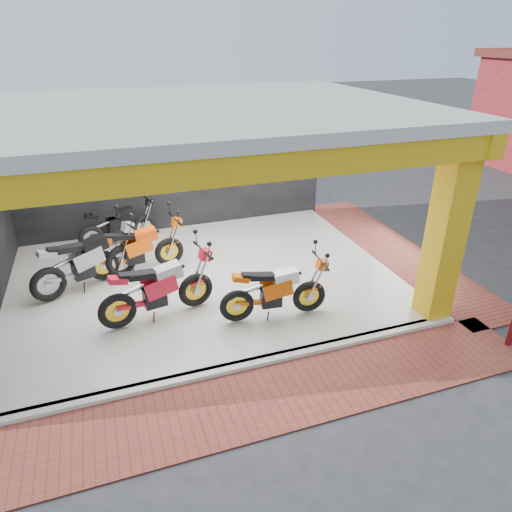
{
  "coord_description": "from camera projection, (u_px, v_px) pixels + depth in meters",
  "views": [
    {
      "loc": [
        -1.78,
        -6.57,
        4.89
      ],
      "look_at": [
        0.86,
        1.06,
        0.9
      ],
      "focal_mm": 32.0,
      "sensor_mm": 36.0,
      "label": 1
    }
  ],
  "objects": [
    {
      "name": "ground",
      "position": [
        230.0,
        332.0,
        8.26
      ],
      "size": [
        80.0,
        80.0,
        0.0
      ],
      "primitive_type": "plane",
      "color": "#2D2D30",
      "rests_on": "ground"
    },
    {
      "name": "corner_column",
      "position": [
        446.0,
        232.0,
        7.95
      ],
      "size": [
        0.5,
        0.5,
        3.5
      ],
      "primitive_type": "cube",
      "color": "gold",
      "rests_on": "ground"
    },
    {
      "name": "header_beam_right",
      "position": [
        381.0,
        115.0,
        9.66
      ],
      "size": [
        0.3,
        6.4,
        0.4
      ],
      "primitive_type": "cube",
      "color": "gold",
      "rests_on": "corner_column"
    },
    {
      "name": "paver_front",
      "position": [
        264.0,
        399.0,
        6.72
      ],
      "size": [
        9.0,
        1.4,
        0.03
      ],
      "primitive_type": "cube",
      "color": "brown",
      "rests_on": "ground"
    },
    {
      "name": "moto_row_c",
      "position": [
        168.0,
        239.0,
        10.07
      ],
      "size": [
        2.31,
        1.14,
        1.36
      ],
      "primitive_type": null,
      "rotation": [
        0.0,
        0.0,
        0.15
      ],
      "color": "#F85F0A",
      "rests_on": "showroom_floor"
    },
    {
      "name": "moto_row_a",
      "position": [
        195.0,
        275.0,
        8.53
      ],
      "size": [
        2.41,
        1.26,
        1.4
      ],
      "primitive_type": null,
      "rotation": [
        0.0,
        0.0,
        0.18
      ],
      "color": "red",
      "rests_on": "showroom_floor"
    },
    {
      "name": "header_beam_front",
      "position": [
        245.0,
        167.0,
        5.95
      ],
      "size": [
        8.4,
        0.3,
        0.4
      ],
      "primitive_type": "cube",
      "color": "gold",
      "rests_on": "corner_column"
    },
    {
      "name": "showroom_ceiling",
      "position": [
        195.0,
        110.0,
        8.36
      ],
      "size": [
        8.4,
        6.4,
        0.2
      ],
      "primitive_type": "cube",
      "color": "beige",
      "rests_on": "corner_column"
    },
    {
      "name": "moto_row_d",
      "position": [
        143.0,
        216.0,
        11.47
      ],
      "size": [
        2.16,
        1.2,
        1.25
      ],
      "primitive_type": null,
      "rotation": [
        0.0,
        0.0,
        0.23
      ],
      "color": "black",
      "rests_on": "showroom_floor"
    },
    {
      "name": "floor_kerb",
      "position": [
        248.0,
        365.0,
        7.37
      ],
      "size": [
        8.0,
        0.2,
        0.1
      ],
      "primitive_type": "cube",
      "color": "white",
      "rests_on": "ground"
    },
    {
      "name": "paver_right",
      "position": [
        393.0,
        249.0,
        11.35
      ],
      "size": [
        1.4,
        7.0,
        0.03
      ],
      "primitive_type": "cube",
      "color": "brown",
      "rests_on": "ground"
    },
    {
      "name": "moto_row_b",
      "position": [
        119.0,
        246.0,
        9.61
      ],
      "size": [
        2.52,
        1.71,
        1.45
      ],
      "primitive_type": null,
      "rotation": [
        0.0,
        0.0,
        0.39
      ],
      "color": "#9C9FA3",
      "rests_on": "showroom_floor"
    },
    {
      "name": "moto_hero",
      "position": [
        310.0,
        282.0,
        8.38
      ],
      "size": [
        2.19,
        0.98,
        1.3
      ],
      "primitive_type": null,
      "rotation": [
        0.0,
        0.0,
        -0.09
      ],
      "color": "#DC5209",
      "rests_on": "showroom_floor"
    },
    {
      "name": "showroom_floor",
      "position": [
        205.0,
        279.0,
        9.93
      ],
      "size": [
        8.0,
        6.0,
        0.1
      ],
      "primitive_type": "cube",
      "color": "white",
      "rests_on": "ground"
    },
    {
      "name": "back_wall",
      "position": [
        174.0,
        166.0,
        11.8
      ],
      "size": [
        8.2,
        0.2,
        3.5
      ],
      "primitive_type": "cube",
      "color": "black",
      "rests_on": "ground"
    }
  ]
}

